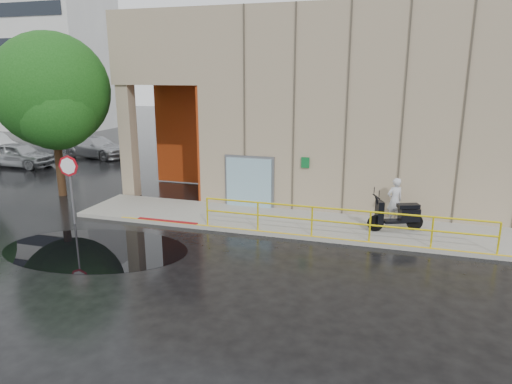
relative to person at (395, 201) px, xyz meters
The scene contains 13 objects.
ground 8.06m from the person, 137.87° to the right, with size 120.00×120.00×0.00m, color black.
sidewalk 2.31m from the person, 155.88° to the right, with size 20.00×3.00×0.15m, color gray.
building 6.53m from the person, 98.42° to the left, with size 20.00×10.17×8.00m.
guardrail 2.80m from the person, 127.21° to the right, with size 9.56×0.06×1.03m.
distant_building 41.29m from the person, 146.32° to the left, with size 12.00×8.08×15.00m.
person is the anchor object (origin of this frame).
scooter 0.87m from the person, 84.08° to the right, with size 2.01×1.29×1.52m.
stop_sign 11.89m from the person, 164.58° to the right, with size 0.78×0.12×2.61m.
red_curb 8.39m from the person, 164.24° to the right, with size 2.40×0.18×0.18m, color maroon.
puddle 10.50m from the person, 150.76° to the right, with size 6.07×3.74×0.01m, color black.
car_a 22.28m from the person, 166.84° to the left, with size 1.74×4.32×1.47m, color #A3A6AA.
car_c 21.34m from the person, 154.49° to the left, with size 1.97×4.85×1.41m, color #9D9FA5.
tree_near 14.97m from the person, behind, with size 5.01×5.01×7.26m.
Camera 1 is at (5.71, -11.36, 5.47)m, focal length 32.00 mm.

